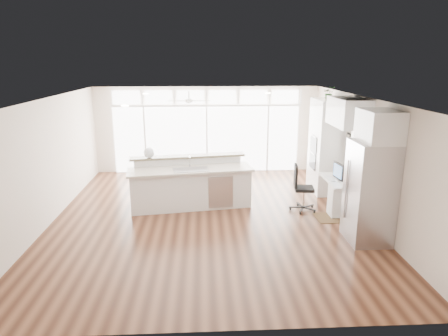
{
  "coord_description": "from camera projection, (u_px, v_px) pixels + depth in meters",
  "views": [
    {
      "loc": [
        -0.11,
        -8.55,
        3.49
      ],
      "look_at": [
        0.37,
        0.6,
        1.0
      ],
      "focal_mm": 32.0,
      "sensor_mm": 36.0,
      "label": 1
    }
  ],
  "objects": [
    {
      "name": "upper_cabinets",
      "position": [
        349.0,
        112.0,
        8.99
      ],
      "size": [
        0.64,
        1.3,
        0.64
      ],
      "primitive_type": "cube",
      "color": "white",
      "rests_on": "wall_right"
    },
    {
      "name": "glass_wall",
      "position": [
        207.0,
        139.0,
        12.68
      ],
      "size": [
        5.8,
        0.06,
        2.08
      ],
      "primitive_type": "cube",
      "color": "white",
      "rests_on": "wall_back"
    },
    {
      "name": "ceiling_fan",
      "position": [
        189.0,
        97.0,
        11.18
      ],
      "size": [
        1.16,
        1.16,
        0.32
      ],
      "primitive_type": "cube",
      "color": "silver",
      "rests_on": "ceiling"
    },
    {
      "name": "oven_cabinet",
      "position": [
        325.0,
        146.0,
        10.72
      ],
      "size": [
        0.64,
        1.2,
        2.5
      ],
      "primitive_type": "cube",
      "color": "white",
      "rests_on": "floor"
    },
    {
      "name": "wall_left",
      "position": [
        47.0,
        162.0,
        8.62
      ],
      "size": [
        0.04,
        8.0,
        2.7
      ],
      "primitive_type": "cube",
      "color": "silver",
      "rests_on": "floor"
    },
    {
      "name": "fridge_cabinet",
      "position": [
        380.0,
        126.0,
        7.41
      ],
      "size": [
        0.64,
        0.9,
        0.6
      ],
      "primitive_type": "cube",
      "color": "white",
      "rests_on": "wall_right"
    },
    {
      "name": "recessed_lights",
      "position": [
        208.0,
        99.0,
        8.65
      ],
      "size": [
        3.4,
        3.0,
        0.02
      ],
      "primitive_type": "cube",
      "color": "white",
      "rests_on": "ceiling"
    },
    {
      "name": "kitchen_island",
      "position": [
        191.0,
        184.0,
        9.67
      ],
      "size": [
        3.12,
        1.55,
        1.19
      ],
      "primitive_type": "cube",
      "rotation": [
        0.0,
        0.0,
        0.15
      ],
      "color": "white",
      "rests_on": "floor"
    },
    {
      "name": "framed_photos",
      "position": [
        348.0,
        147.0,
        9.85
      ],
      "size": [
        0.06,
        0.22,
        0.8
      ],
      "primitive_type": "cube",
      "color": "black",
      "rests_on": "wall_right"
    },
    {
      "name": "desk_window",
      "position": [
        358.0,
        147.0,
        9.21
      ],
      "size": [
        0.04,
        0.85,
        0.85
      ],
      "primitive_type": "cube",
      "color": "white",
      "rests_on": "wall_right"
    },
    {
      "name": "potted_plant",
      "position": [
        329.0,
        94.0,
        10.36
      ],
      "size": [
        0.34,
        0.37,
        0.26
      ],
      "primitive_type": "imported",
      "rotation": [
        0.0,
        0.0,
        -0.14
      ],
      "color": "#2F622A",
      "rests_on": "oven_cabinet"
    },
    {
      "name": "transom_row",
      "position": [
        206.0,
        97.0,
        12.33
      ],
      "size": [
        5.9,
        0.06,
        0.4
      ],
      "primitive_type": "cube",
      "color": "white",
      "rests_on": "wall_back"
    },
    {
      "name": "wall_right",
      "position": [
        364.0,
        158.0,
        8.98
      ],
      "size": [
        0.04,
        8.0,
        2.7
      ],
      "primitive_type": "cube",
      "color": "silver",
      "rests_on": "floor"
    },
    {
      "name": "keyboard",
      "position": [
        331.0,
        179.0,
        9.39
      ],
      "size": [
        0.12,
        0.32,
        0.02
      ],
      "primitive_type": "cube",
      "rotation": [
        0.0,
        0.0,
        -0.01
      ],
      "color": "silver",
      "rests_on": "desk_nook"
    },
    {
      "name": "wall_back",
      "position": [
        207.0,
        130.0,
        12.66
      ],
      "size": [
        7.0,
        0.04,
        2.7
      ],
      "primitive_type": "cube",
      "color": "silver",
      "rests_on": "floor"
    },
    {
      "name": "desk_nook",
      "position": [
        340.0,
        195.0,
        9.5
      ],
      "size": [
        0.72,
        1.3,
        0.76
      ],
      "primitive_type": "cube",
      "color": "white",
      "rests_on": "floor"
    },
    {
      "name": "fishbowl",
      "position": [
        149.0,
        153.0,
        9.67
      ],
      "size": [
        0.26,
        0.26,
        0.26
      ],
      "primitive_type": "sphere",
      "rotation": [
        0.0,
        0.0,
        0.0
      ],
      "color": "white",
      "rests_on": "kitchen_island"
    },
    {
      "name": "rug",
      "position": [
        335.0,
        218.0,
        9.12
      ],
      "size": [
        0.92,
        0.67,
        0.01
      ],
      "primitive_type": "cube",
      "rotation": [
        0.0,
        0.0,
        0.03
      ],
      "color": "#332010",
      "rests_on": "floor"
    },
    {
      "name": "monitor",
      "position": [
        339.0,
        171.0,
        9.34
      ],
      "size": [
        0.14,
        0.51,
        0.42
      ],
      "primitive_type": "cube",
      "rotation": [
        0.0,
        0.0,
        0.11
      ],
      "color": "black",
      "rests_on": "desk_nook"
    },
    {
      "name": "floor",
      "position": [
        209.0,
        218.0,
        9.16
      ],
      "size": [
        7.0,
        8.0,
        0.02
      ],
      "primitive_type": "cube",
      "color": "#3E2013",
      "rests_on": "ground"
    },
    {
      "name": "wall_front",
      "position": [
        214.0,
        238.0,
        4.95
      ],
      "size": [
        7.0,
        0.04,
        2.7
      ],
      "primitive_type": "cube",
      "color": "silver",
      "rests_on": "floor"
    },
    {
      "name": "refrigerator",
      "position": [
        370.0,
        192.0,
        7.75
      ],
      "size": [
        0.76,
        0.9,
        2.0
      ],
      "primitive_type": "cube",
      "color": "#B1B1B6",
      "rests_on": "floor"
    },
    {
      "name": "ceiling",
      "position": [
        208.0,
        98.0,
        8.45
      ],
      "size": [
        7.0,
        8.0,
        0.02
      ],
      "primitive_type": "cube",
      "color": "white",
      "rests_on": "wall_back"
    },
    {
      "name": "office_chair",
      "position": [
        304.0,
        188.0,
        9.43
      ],
      "size": [
        0.64,
        0.6,
        1.11
      ],
      "primitive_type": "cube",
      "rotation": [
        0.0,
        0.0,
        -0.13
      ],
      "color": "black",
      "rests_on": "floor"
    }
  ]
}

